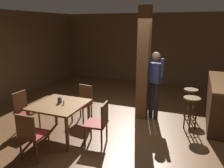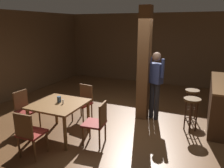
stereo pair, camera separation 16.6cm
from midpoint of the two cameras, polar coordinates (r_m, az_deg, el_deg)
ground_plane at (r=5.24m, az=2.39°, el=-11.58°), size 10.80×10.80×0.00m
wall_back at (r=9.07m, az=12.91°, el=8.86°), size 8.00×0.10×2.80m
pillar at (r=5.47m, az=9.22°, el=4.94°), size 0.28×0.28×2.80m
dining_table at (r=4.81m, az=-12.66°, el=-6.16°), size 1.04×1.04×0.75m
chair_east at (r=4.40m, az=-2.67°, el=-9.74°), size 0.46×0.46×0.89m
chair_north at (r=5.55m, az=-6.60°, el=-4.37°), size 0.47×0.47×0.89m
chair_west at (r=5.42m, az=-20.96°, el=-5.84°), size 0.45×0.45×0.89m
chair_south at (r=4.24m, az=-19.78°, el=-11.78°), size 0.44×0.44×0.89m
napkin_cup at (r=4.81m, az=-12.69°, el=-3.92°), size 0.09×0.09×0.13m
salt_shaker at (r=4.70m, az=-11.69°, el=-4.53°), size 0.03×0.03×0.10m
standing_person at (r=5.56m, az=12.10°, el=0.77°), size 0.46×0.33×1.72m
bar_counter at (r=6.06m, az=26.59°, el=-4.03°), size 0.56×2.31×1.04m
bar_stool_near at (r=5.27m, az=20.97°, el=-5.48°), size 0.37×0.37×0.78m
bar_stool_mid at (r=5.98m, az=20.88°, el=-3.20°), size 0.36×0.36×0.76m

